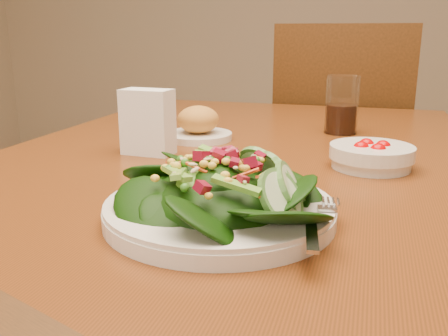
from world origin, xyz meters
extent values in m
cube|color=#692E10|center=(0.00, 0.00, 0.73)|extent=(0.90, 1.40, 0.04)
cylinder|color=#49250B|center=(-0.39, 0.64, 0.35)|extent=(0.07, 0.07, 0.71)
cylinder|color=#49250B|center=(0.39, 0.64, 0.35)|extent=(0.07, 0.07, 0.71)
cube|color=#49250B|center=(0.16, 0.97, 0.47)|extent=(0.47, 0.47, 0.04)
cylinder|color=#49250B|center=(0.36, 1.17, 0.22)|extent=(0.04, 0.04, 0.45)
cylinder|color=#49250B|center=(-0.03, 1.18, 0.22)|extent=(0.04, 0.04, 0.45)
cylinder|color=#49250B|center=(0.35, 0.77, 0.22)|extent=(0.04, 0.04, 0.45)
cylinder|color=#49250B|center=(-0.05, 0.78, 0.22)|extent=(0.04, 0.04, 0.45)
cube|color=#49250B|center=(0.15, 0.76, 0.74)|extent=(0.44, 0.04, 0.50)
cylinder|color=silver|center=(0.07, -0.31, 0.76)|extent=(0.29, 0.29, 0.02)
ellipsoid|color=black|center=(0.07, -0.31, 0.79)|extent=(0.19, 0.19, 0.04)
cube|color=silver|center=(0.19, -0.34, 0.77)|extent=(0.05, 0.18, 0.01)
cylinder|color=silver|center=(-0.11, 0.12, 0.76)|extent=(0.14, 0.14, 0.01)
ellipsoid|color=#BA762E|center=(-0.11, 0.12, 0.79)|extent=(0.09, 0.09, 0.06)
cylinder|color=silver|center=(0.25, -0.01, 0.77)|extent=(0.14, 0.14, 0.04)
sphere|color=#C40001|center=(0.27, 0.00, 0.78)|extent=(0.03, 0.03, 0.03)
sphere|color=#C40001|center=(0.24, 0.01, 0.78)|extent=(0.03, 0.03, 0.03)
sphere|color=#C40001|center=(0.23, -0.02, 0.78)|extent=(0.03, 0.03, 0.03)
sphere|color=#C40001|center=(0.26, -0.03, 0.78)|extent=(0.03, 0.03, 0.03)
cylinder|color=silver|center=(0.18, 0.28, 0.81)|extent=(0.07, 0.07, 0.13)
cylinder|color=black|center=(0.18, 0.28, 0.78)|extent=(0.07, 0.07, 0.06)
cube|color=white|center=(-0.16, -0.02, 0.81)|extent=(0.10, 0.06, 0.12)
cube|color=white|center=(-0.16, -0.02, 0.82)|extent=(0.08, 0.05, 0.10)
camera|label=1|loc=(0.24, -0.87, 0.98)|focal=40.00mm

